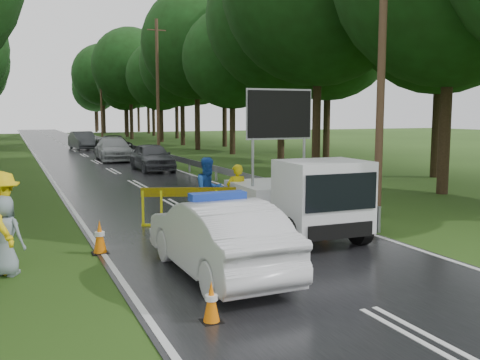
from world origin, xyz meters
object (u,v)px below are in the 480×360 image
police_sedan (218,237)px  barrier (189,197)px  work_truck (300,197)px  queue_car_first (152,157)px  queue_car_second (114,149)px  queue_car_third (114,145)px  queue_car_fourth (83,141)px  officer (237,193)px  civilian (209,190)px

police_sedan → barrier: police_sedan is taller
barrier → work_truck: bearing=-25.9°
queue_car_first → queue_car_second: queue_car_second is taller
police_sedan → queue_car_second: size_ratio=0.85×
barrier → queue_car_third: (3.00, 28.07, -0.11)m
queue_car_third → queue_car_fourth: queue_car_fourth is taller
queue_car_first → queue_car_second: (-0.78, 7.23, 0.01)m
queue_car_third → police_sedan: bearing=-93.9°
police_sedan → queue_car_first: size_ratio=1.01×
barrier → queue_car_fourth: queue_car_fourth is taller
barrier → officer: officer is taller
police_sedan → queue_car_first: 19.68m
police_sedan → officer: bearing=-118.4°
work_truck → police_sedan: bearing=-143.0°
work_truck → queue_car_fourth: bearing=92.5°
police_sedan → officer: 5.09m
queue_car_second → work_truck: bearing=-87.9°
civilian → queue_car_first: civilian is taller
queue_car_third → officer: bearing=-90.2°
queue_car_first → queue_car_fourth: 19.27m
civilian → work_truck: bearing=-69.6°
police_sedan → queue_car_third: 32.82m
queue_car_first → queue_car_third: size_ratio=0.86×
civilian → queue_car_third: 27.92m
officer → queue_car_fourth: 34.06m
officer → queue_car_first: size_ratio=0.38×
work_truck → queue_car_second: 24.38m
officer → queue_car_third: size_ratio=0.33×
police_sedan → civilian: size_ratio=2.38×
civilian → queue_car_fourth: size_ratio=0.39×
civilian → queue_car_fourth: 33.83m
police_sedan → civilian: bearing=-109.3°
work_truck → queue_car_first: size_ratio=1.07×
officer → queue_car_fourth: (-0.00, 34.06, -0.05)m
officer → queue_car_first: officer is taller
queue_car_fourth → queue_car_third: bearing=-80.6°
officer → barrier: bearing=4.0°
work_truck → barrier: size_ratio=1.90×
queue_car_second → queue_car_third: queue_car_second is taller
work_truck → barrier: (-2.20, 2.31, -0.19)m
queue_car_second → queue_car_fourth: 12.01m
police_sedan → queue_car_second: (2.82, 26.59, 0.02)m
queue_car_first → officer: bearing=-94.9°
queue_car_first → queue_car_fourth: (-1.26, 19.23, 0.03)m
work_truck → barrier: bearing=134.9°
barrier → queue_car_third: queue_car_third is taller
police_sedan → officer: size_ratio=2.67×
civilian → queue_car_second: civilian is taller
queue_car_second → officer: bearing=-89.8°
work_truck → civilian: work_truck is taller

